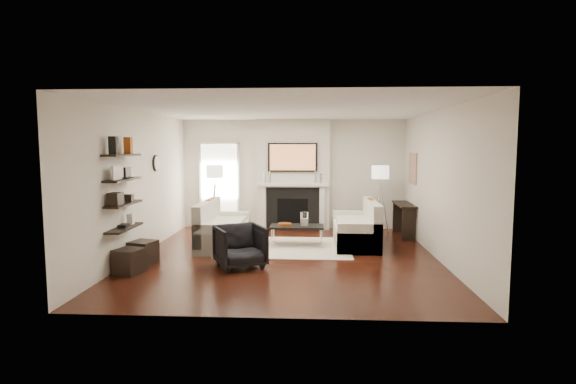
{
  "coord_description": "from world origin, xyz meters",
  "views": [
    {
      "loc": [
        0.47,
        -8.15,
        2.04
      ],
      "look_at": [
        0.0,
        0.6,
        1.15
      ],
      "focal_mm": 28.0,
      "sensor_mm": 36.0,
      "label": 1
    }
  ],
  "objects_px": {
    "lamp_left_shade": "(215,171)",
    "ottoman_near": "(143,252)",
    "coffee_table": "(297,226)",
    "armchair": "(240,244)",
    "lamp_right_shade": "(380,172)",
    "loveseat_left_base": "(224,236)",
    "loveseat_right_base": "(355,235)"
  },
  "relations": [
    {
      "from": "loveseat_left_base",
      "to": "lamp_left_shade",
      "type": "distance_m",
      "value": 2.09
    },
    {
      "from": "loveseat_left_base",
      "to": "loveseat_right_base",
      "type": "bearing_deg",
      "value": 5.08
    },
    {
      "from": "coffee_table",
      "to": "armchair",
      "type": "xyz_separation_m",
      "value": [
        -0.91,
        -1.69,
        -0.01
      ]
    },
    {
      "from": "armchair",
      "to": "loveseat_left_base",
      "type": "bearing_deg",
      "value": 83.95
    },
    {
      "from": "lamp_right_shade",
      "to": "ottoman_near",
      "type": "relative_size",
      "value": 1.0
    },
    {
      "from": "coffee_table",
      "to": "lamp_left_shade",
      "type": "distance_m",
      "value": 2.7
    },
    {
      "from": "loveseat_right_base",
      "to": "ottoman_near",
      "type": "distance_m",
      "value": 4.19
    },
    {
      "from": "loveseat_right_base",
      "to": "lamp_left_shade",
      "type": "xyz_separation_m",
      "value": [
        -3.22,
        1.36,
        1.24
      ]
    },
    {
      "from": "lamp_left_shade",
      "to": "lamp_right_shade",
      "type": "bearing_deg",
      "value": -1.63
    },
    {
      "from": "armchair",
      "to": "lamp_right_shade",
      "type": "distance_m",
      "value": 4.26
    },
    {
      "from": "lamp_left_shade",
      "to": "ottoman_near",
      "type": "height_order",
      "value": "lamp_left_shade"
    },
    {
      "from": "loveseat_left_base",
      "to": "ottoman_near",
      "type": "bearing_deg",
      "value": -128.37
    },
    {
      "from": "armchair",
      "to": "lamp_right_shade",
      "type": "relative_size",
      "value": 1.96
    },
    {
      "from": "coffee_table",
      "to": "armchair",
      "type": "bearing_deg",
      "value": -118.25
    },
    {
      "from": "loveseat_left_base",
      "to": "lamp_left_shade",
      "type": "height_order",
      "value": "lamp_left_shade"
    },
    {
      "from": "ottoman_near",
      "to": "loveseat_left_base",
      "type": "bearing_deg",
      "value": 51.63
    },
    {
      "from": "coffee_table",
      "to": "lamp_left_shade",
      "type": "bearing_deg",
      "value": 144.03
    },
    {
      "from": "armchair",
      "to": "lamp_left_shade",
      "type": "xyz_separation_m",
      "value": [
        -1.11,
        3.15,
        1.06
      ]
    },
    {
      "from": "armchair",
      "to": "lamp_left_shade",
      "type": "relative_size",
      "value": 1.96
    },
    {
      "from": "ottoman_near",
      "to": "armchair",
      "type": "bearing_deg",
      "value": -3.67
    },
    {
      "from": "lamp_right_shade",
      "to": "coffee_table",
      "type": "bearing_deg",
      "value": -144.36
    },
    {
      "from": "coffee_table",
      "to": "lamp_right_shade",
      "type": "bearing_deg",
      "value": 35.64
    },
    {
      "from": "coffee_table",
      "to": "ottoman_near",
      "type": "bearing_deg",
      "value": -149.08
    },
    {
      "from": "lamp_left_shade",
      "to": "armchair",
      "type": "bearing_deg",
      "value": -70.64
    },
    {
      "from": "armchair",
      "to": "lamp_left_shade",
      "type": "bearing_deg",
      "value": 82.48
    },
    {
      "from": "coffee_table",
      "to": "lamp_right_shade",
      "type": "height_order",
      "value": "lamp_right_shade"
    },
    {
      "from": "loveseat_left_base",
      "to": "armchair",
      "type": "relative_size",
      "value": 2.3
    },
    {
      "from": "coffee_table",
      "to": "armchair",
      "type": "height_order",
      "value": "armchair"
    },
    {
      "from": "loveseat_left_base",
      "to": "lamp_left_shade",
      "type": "xyz_separation_m",
      "value": [
        -0.52,
        1.6,
        1.24
      ]
    },
    {
      "from": "loveseat_right_base",
      "to": "loveseat_left_base",
      "type": "bearing_deg",
      "value": -174.92
    },
    {
      "from": "armchair",
      "to": "ottoman_near",
      "type": "bearing_deg",
      "value": 149.46
    },
    {
      "from": "lamp_left_shade",
      "to": "ottoman_near",
      "type": "bearing_deg",
      "value": -101.52
    }
  ]
}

